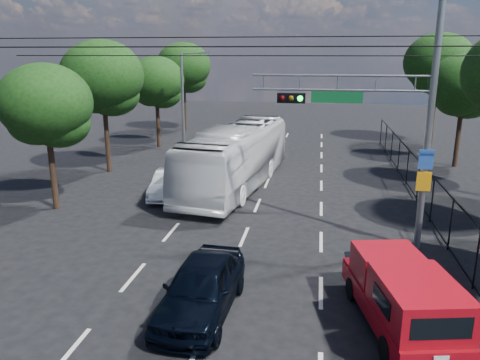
% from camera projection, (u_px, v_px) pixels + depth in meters
% --- Properties ---
extents(lane_markings, '(6.12, 38.00, 0.01)m').
position_uv_depth(lane_markings, '(263.00, 193.00, 24.16)').
color(lane_markings, beige).
rests_on(lane_markings, ground).
extents(signal_mast, '(6.43, 0.39, 9.50)m').
position_uv_depth(signal_mast, '(395.00, 106.00, 16.21)').
color(signal_mast, slate).
rests_on(signal_mast, ground).
extents(streetlight_left, '(2.09, 0.22, 7.08)m').
position_uv_depth(streetlight_left, '(185.00, 100.00, 31.76)').
color(streetlight_left, slate).
rests_on(streetlight_left, ground).
extents(utility_wires, '(22.00, 5.04, 0.74)m').
position_uv_depth(utility_wires, '(248.00, 47.00, 17.35)').
color(utility_wires, black).
rests_on(utility_wires, ground).
extents(fence_right, '(0.06, 34.03, 2.00)m').
position_uv_depth(fence_right, '(426.00, 191.00, 20.92)').
color(fence_right, black).
rests_on(fence_right, ground).
extents(tree_right_d, '(4.32, 4.32, 7.02)m').
position_uv_depth(tree_right_d, '(464.00, 89.00, 28.68)').
color(tree_right_d, black).
rests_on(tree_right_d, ground).
extents(tree_right_e, '(5.28, 5.28, 8.58)m').
position_uv_depth(tree_right_e, '(438.00, 67.00, 35.97)').
color(tree_right_e, black).
rests_on(tree_right_e, ground).
extents(tree_left_b, '(4.08, 4.08, 6.63)m').
position_uv_depth(tree_left_b, '(47.00, 110.00, 20.65)').
color(tree_left_b, black).
rests_on(tree_left_b, ground).
extents(tree_left_c, '(4.80, 4.80, 7.80)m').
position_uv_depth(tree_left_c, '(103.00, 82.00, 27.20)').
color(tree_left_c, black).
rests_on(tree_left_c, ground).
extents(tree_left_d, '(4.20, 4.20, 6.83)m').
position_uv_depth(tree_left_d, '(157.00, 85.00, 34.92)').
color(tree_left_d, black).
rests_on(tree_left_d, ground).
extents(tree_left_e, '(4.92, 4.92, 7.99)m').
position_uv_depth(tree_left_e, '(184.00, 70.00, 42.35)').
color(tree_left_e, black).
rests_on(tree_left_e, ground).
extents(red_pickup, '(2.75, 5.16, 1.83)m').
position_uv_depth(red_pickup, '(402.00, 295.00, 12.07)').
color(red_pickup, black).
rests_on(red_pickup, ground).
extents(navy_hatchback, '(2.01, 4.59, 1.54)m').
position_uv_depth(navy_hatchback, '(201.00, 287.00, 12.88)').
color(navy_hatchback, black).
rests_on(navy_hatchback, ground).
extents(white_bus, '(4.40, 12.19, 3.32)m').
position_uv_depth(white_bus, '(236.00, 157.00, 24.96)').
color(white_bus, silver).
rests_on(white_bus, ground).
extents(white_van, '(1.73, 4.10, 1.31)m').
position_uv_depth(white_van, '(170.00, 184.00, 23.51)').
color(white_van, white).
rests_on(white_van, ground).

